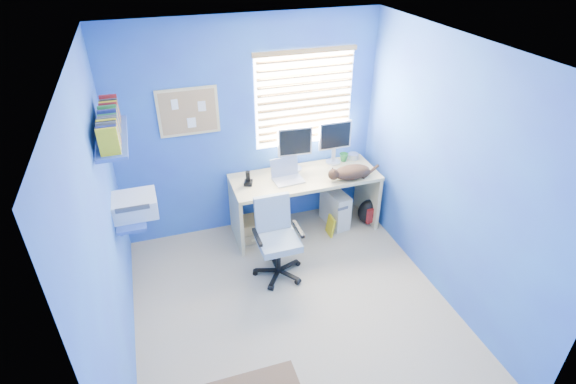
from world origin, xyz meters
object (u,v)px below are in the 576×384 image
object	(u,v)px
desk	(304,203)
laptop	(288,172)
office_chair	(277,248)
tower_pc	(335,208)
cat	(352,172)

from	to	relation	value
desk	laptop	distance (m)	0.53
office_chair	tower_pc	bearing A→B (deg)	34.62
tower_pc	office_chair	size ratio (longest dim) A/B	0.52
desk	cat	xyz separation A→B (m)	(0.49, -0.21, 0.45)
laptop	tower_pc	bearing A→B (deg)	-1.15
desk	office_chair	distance (m)	0.87
desk	tower_pc	world-z (taller)	desk
cat	office_chair	size ratio (longest dim) A/B	0.50
laptop	office_chair	distance (m)	0.88
cat	tower_pc	distance (m)	0.63
cat	laptop	bearing A→B (deg)	165.72
desk	office_chair	bearing A→B (deg)	-129.27
cat	office_chair	world-z (taller)	cat
laptop	cat	xyz separation A→B (m)	(0.71, -0.16, -0.03)
laptop	tower_pc	world-z (taller)	laptop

